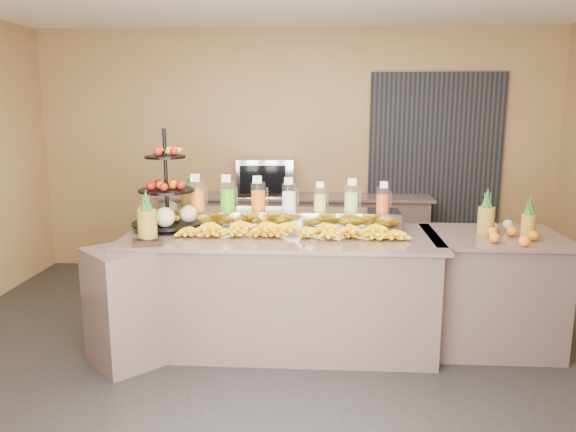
# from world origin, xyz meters

# --- Properties ---
(ground) EXTENTS (6.00, 6.00, 0.00)m
(ground) POSITION_xyz_m (0.00, 0.00, 0.00)
(ground) COLOR black
(ground) RESTS_ON ground
(room_envelope) EXTENTS (6.04, 5.02, 2.82)m
(room_envelope) POSITION_xyz_m (0.19, 0.79, 1.88)
(room_envelope) COLOR olive
(room_envelope) RESTS_ON ground
(buffet_counter) EXTENTS (2.75, 1.25, 0.93)m
(buffet_counter) POSITION_xyz_m (-0.12, 0.26, 0.47)
(buffet_counter) COLOR gray
(buffet_counter) RESTS_ON ground
(right_counter) EXTENTS (1.08, 0.88, 0.93)m
(right_counter) POSITION_xyz_m (1.70, 0.40, 0.47)
(right_counter) COLOR gray
(right_counter) RESTS_ON ground
(back_ledge) EXTENTS (3.10, 0.55, 0.93)m
(back_ledge) POSITION_xyz_m (0.00, 2.25, 0.47)
(back_ledge) COLOR gray
(back_ledge) RESTS_ON ground
(pitcher_tray) EXTENTS (1.85, 0.30, 0.15)m
(pitcher_tray) POSITION_xyz_m (0.04, 0.58, 1.01)
(pitcher_tray) COLOR gray
(pitcher_tray) RESTS_ON buffet_counter
(juice_pitcher_orange_a) EXTENTS (0.13, 0.13, 0.32)m
(juice_pitcher_orange_a) POSITION_xyz_m (-0.74, 0.58, 1.19)
(juice_pitcher_orange_a) COLOR silver
(juice_pitcher_orange_a) RESTS_ON pitcher_tray
(juice_pitcher_green) EXTENTS (0.13, 0.13, 0.31)m
(juice_pitcher_green) POSITION_xyz_m (-0.48, 0.58, 1.19)
(juice_pitcher_green) COLOR silver
(juice_pitcher_green) RESTS_ON pitcher_tray
(juice_pitcher_orange_b) EXTENTS (0.13, 0.13, 0.30)m
(juice_pitcher_orange_b) POSITION_xyz_m (-0.22, 0.58, 1.18)
(juice_pitcher_orange_b) COLOR silver
(juice_pitcher_orange_b) RESTS_ON pitcher_tray
(juice_pitcher_milk) EXTENTS (0.12, 0.13, 0.29)m
(juice_pitcher_milk) POSITION_xyz_m (0.04, 0.58, 1.18)
(juice_pitcher_milk) COLOR silver
(juice_pitcher_milk) RESTS_ON pitcher_tray
(juice_pitcher_lemon) EXTENTS (0.11, 0.11, 0.26)m
(juice_pitcher_lemon) POSITION_xyz_m (0.30, 0.58, 1.17)
(juice_pitcher_lemon) COLOR silver
(juice_pitcher_lemon) RESTS_ON pitcher_tray
(juice_pitcher_lime) EXTENTS (0.12, 0.12, 0.29)m
(juice_pitcher_lime) POSITION_xyz_m (0.56, 0.58, 1.18)
(juice_pitcher_lime) COLOR silver
(juice_pitcher_lime) RESTS_ON pitcher_tray
(juice_pitcher_orange_c) EXTENTS (0.11, 0.11, 0.26)m
(juice_pitcher_orange_c) POSITION_xyz_m (0.82, 0.58, 1.17)
(juice_pitcher_orange_c) COLOR silver
(juice_pitcher_orange_c) RESTS_ON pitcher_tray
(banana_heap) EXTENTS (1.88, 0.17, 0.16)m
(banana_heap) POSITION_xyz_m (0.08, 0.25, 1.00)
(banana_heap) COLOR #E8B10B
(banana_heap) RESTS_ON buffet_counter
(fruit_stand) EXTENTS (0.61, 0.61, 0.83)m
(fruit_stand) POSITION_xyz_m (-0.93, 0.47, 1.14)
(fruit_stand) COLOR black
(fruit_stand) RESTS_ON buffet_counter
(condiment_caddy) EXTENTS (0.26, 0.22, 0.03)m
(condiment_caddy) POSITION_xyz_m (-0.97, -0.07, 0.95)
(condiment_caddy) COLOR black
(condiment_caddy) RESTS_ON buffet_counter
(pineapple_left_a) EXTENTS (0.14, 0.14, 0.40)m
(pineapple_left_a) POSITION_xyz_m (-0.99, 0.01, 1.08)
(pineapple_left_a) COLOR brown
(pineapple_left_a) RESTS_ON buffet_counter
(pineapple_left_b) EXTENTS (0.16, 0.16, 0.46)m
(pineapple_left_b) POSITION_xyz_m (-0.84, 0.78, 1.11)
(pineapple_left_b) COLOR brown
(pineapple_left_b) RESTS_ON buffet_counter
(right_fruit_pile) EXTENTS (0.41, 0.40, 0.22)m
(right_fruit_pile) POSITION_xyz_m (1.76, 0.29, 1.00)
(right_fruit_pile) COLOR brown
(right_fruit_pile) RESTS_ON right_counter
(oven_warmer) EXTENTS (0.67, 0.50, 0.42)m
(oven_warmer) POSITION_xyz_m (-0.33, 2.25, 1.14)
(oven_warmer) COLOR gray
(oven_warmer) RESTS_ON back_ledge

